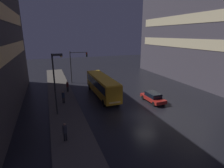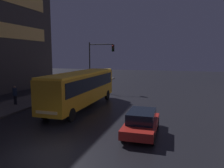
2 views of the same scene
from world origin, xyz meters
TOP-DOWN VIEW (x-y plane):
  - ground_plane at (0.00, 0.00)m, footprint 120.00×120.00m
  - sidewalk_left at (-9.00, 10.00)m, footprint 4.00×48.00m
  - bus_near at (-2.71, 9.09)m, footprint 2.46×11.12m
  - car_taxi at (3.62, 4.05)m, footprint 1.93×4.31m
  - pedestrian_near at (-7.75, 12.93)m, footprint 0.39×0.39m
  - pedestrian_far at (-8.93, 7.77)m, footprint 0.57×0.57m
  - traffic_light_main at (-4.99, 19.16)m, footprint 3.60×0.35m

SIDE VIEW (x-z plane):
  - ground_plane at x=0.00m, z-range 0.00..0.00m
  - sidewalk_left at x=-9.00m, z-range 0.00..0.15m
  - car_taxi at x=3.62m, z-range 0.02..1.45m
  - pedestrian_far at x=-8.93m, z-range 0.33..2.11m
  - pedestrian_near at x=-7.75m, z-range 0.32..2.16m
  - bus_near at x=-2.71m, z-range 0.38..3.62m
  - traffic_light_main at x=-4.99m, z-range 1.16..7.63m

